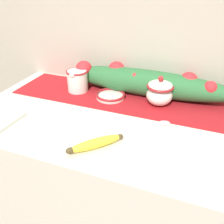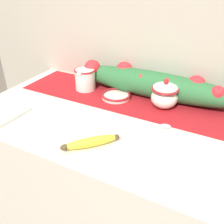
# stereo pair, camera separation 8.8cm
# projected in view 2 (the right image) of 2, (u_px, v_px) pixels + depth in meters

# --- Properties ---
(countertop) EXTENTS (1.25, 0.60, 0.91)m
(countertop) POSITION_uv_depth(u_px,v_px,m) (128.00, 207.00, 1.14)
(countertop) COLOR beige
(countertop) RESTS_ON ground_plane
(back_wall) EXTENTS (2.05, 0.04, 2.40)m
(back_wall) POSITION_uv_depth(u_px,v_px,m) (166.00, 25.00, 1.01)
(back_wall) COLOR #B7AD99
(back_wall) RESTS_ON ground_plane
(table_runner) EXTENTS (1.15, 0.25, 0.00)m
(table_runner) POSITION_uv_depth(u_px,v_px,m) (148.00, 104.00, 1.04)
(table_runner) COLOR #A8191E
(table_runner) RESTS_ON countertop
(cream_pitcher) EXTENTS (0.10, 0.11, 0.10)m
(cream_pitcher) POSITION_uv_depth(u_px,v_px,m) (85.00, 78.00, 1.13)
(cream_pitcher) COLOR white
(cream_pitcher) RESTS_ON countertop
(sugar_bowl) EXTENTS (0.11, 0.11, 0.12)m
(sugar_bowl) POSITION_uv_depth(u_px,v_px,m) (165.00, 95.00, 0.98)
(sugar_bowl) COLOR white
(sugar_bowl) RESTS_ON countertop
(small_dish) EXTENTS (0.13, 0.13, 0.02)m
(small_dish) POSITION_uv_depth(u_px,v_px,m) (116.00, 96.00, 1.07)
(small_dish) COLOR white
(small_dish) RESTS_ON countertop
(banana) EXTENTS (0.15, 0.15, 0.03)m
(banana) POSITION_uv_depth(u_px,v_px,m) (91.00, 142.00, 0.78)
(banana) COLOR yellow
(banana) RESTS_ON countertop
(spoon) EXTENTS (0.17, 0.07, 0.01)m
(spoon) POSITION_uv_depth(u_px,v_px,m) (162.00, 126.00, 0.88)
(spoon) COLOR silver
(spoon) RESTS_ON countertop
(poinsettia_garland) EXTENTS (0.75, 0.12, 0.13)m
(poinsettia_garland) POSITION_uv_depth(u_px,v_px,m) (153.00, 84.00, 1.06)
(poinsettia_garland) COLOR #2D6B38
(poinsettia_garland) RESTS_ON countertop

